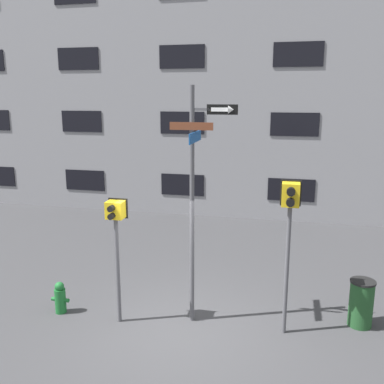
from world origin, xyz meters
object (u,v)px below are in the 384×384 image
object	(u,v)px
pedestrian_signal_left	(116,228)
pedestrian_signal_right	(290,216)
street_sign_pole	(195,190)
trash_bin	(361,303)
fire_hydrant	(60,298)

from	to	relation	value
pedestrian_signal_left	pedestrian_signal_right	world-z (taller)	pedestrian_signal_right
street_sign_pole	trash_bin	size ratio (longest dim) A/B	4.89
pedestrian_signal_right	fire_hydrant	bearing A→B (deg)	-176.89
pedestrian_signal_left	fire_hydrant	bearing A→B (deg)	177.21
street_sign_pole	pedestrian_signal_right	xyz separation A→B (m)	(1.76, -0.06, -0.38)
pedestrian_signal_left	trash_bin	distance (m)	5.00
pedestrian_signal_left	trash_bin	world-z (taller)	pedestrian_signal_left
trash_bin	fire_hydrant	bearing A→B (deg)	-171.88
street_sign_pole	fire_hydrant	world-z (taller)	street_sign_pole
fire_hydrant	pedestrian_signal_left	bearing A→B (deg)	-2.79
street_sign_pole	trash_bin	world-z (taller)	street_sign_pole
pedestrian_signal_right	trash_bin	distance (m)	2.43
pedestrian_signal_left	street_sign_pole	bearing A→B (deg)	14.38
fire_hydrant	trash_bin	xyz separation A→B (m)	(6.02, 0.86, 0.15)
pedestrian_signal_right	fire_hydrant	world-z (taller)	pedestrian_signal_right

